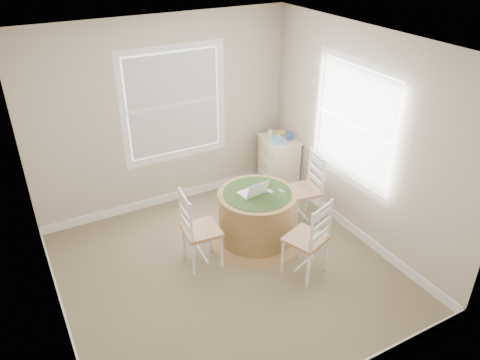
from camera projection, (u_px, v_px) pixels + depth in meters
room at (233, 163)px, 4.98m from camera, size 3.64×3.64×2.64m
round_table at (257, 215)px, 5.79m from camera, size 1.15×1.15×0.69m
chair_left at (201, 230)px, 5.34m from camera, size 0.43×0.45×0.95m
chair_near at (306, 238)px, 5.20m from camera, size 0.53×0.52×0.95m
chair_right at (303, 190)px, 6.12m from camera, size 0.45×0.47×0.95m
laptop at (253, 192)px, 5.61m from camera, size 0.33×0.30×0.21m
mouse at (270, 191)px, 5.66m from camera, size 0.07×0.09×0.03m
phone at (281, 191)px, 5.68m from camera, size 0.06×0.10×0.02m
keys at (266, 187)px, 5.76m from camera, size 0.07×0.06×0.02m
corner_chest at (278, 163)px, 6.96m from camera, size 0.50×0.64×0.80m
tissue_box at (278, 140)px, 6.61m from camera, size 0.13×0.13×0.10m
box_yellow at (281, 134)px, 6.84m from camera, size 0.16×0.11×0.06m
box_blue at (290, 136)px, 6.72m from camera, size 0.09×0.09×0.12m
cup_cream at (270, 133)px, 6.84m from camera, size 0.07×0.07×0.09m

